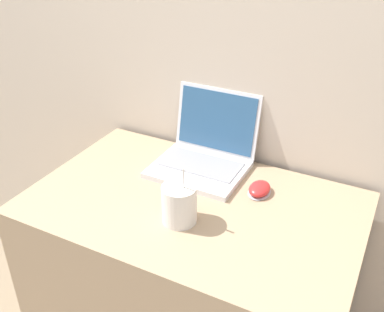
% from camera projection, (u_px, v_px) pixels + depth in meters
% --- Properties ---
extents(wall_back, '(7.00, 0.04, 2.50)m').
position_uv_depth(wall_back, '(244.00, 20.00, 1.46)').
color(wall_back, beige).
rests_on(wall_back, ground_plane).
extents(desk, '(1.04, 0.65, 0.76)m').
position_uv_depth(desk, '(193.00, 288.00, 1.61)').
color(desk, tan).
rests_on(desk, ground_plane).
extents(laptop, '(0.32, 0.31, 0.25)m').
position_uv_depth(laptop, '(205.00, 152.00, 1.59)').
color(laptop, silver).
rests_on(laptop, desk).
extents(drink_cup, '(0.10, 0.10, 0.19)m').
position_uv_depth(drink_cup, '(179.00, 203.00, 1.31)').
color(drink_cup, silver).
rests_on(drink_cup, desk).
extents(computer_mouse, '(0.07, 0.10, 0.03)m').
position_uv_depth(computer_mouse, '(260.00, 189.00, 1.46)').
color(computer_mouse, '#B2B2B7').
rests_on(computer_mouse, desk).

